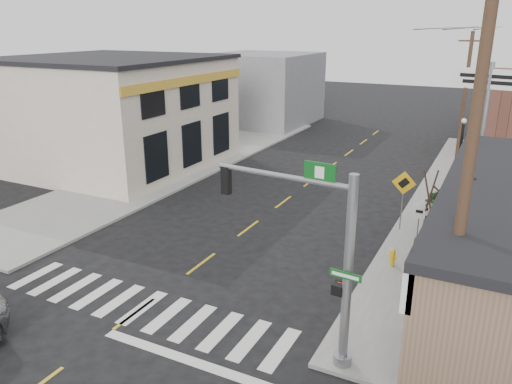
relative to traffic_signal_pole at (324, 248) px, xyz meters
The scene contains 17 objects.
ground 7.06m from the traffic_signal_pole, behind, with size 140.00×140.00×0.00m, color black.
sidewalk_right 13.32m from the traffic_signal_pole, 77.25° to the left, with size 6.00×38.00×0.13m, color gray.
sidewalk_left 19.97m from the traffic_signal_pole, 140.34° to the left, with size 6.00×38.00×0.13m, color gray.
center_line 10.34m from the traffic_signal_pole, 129.13° to the left, with size 0.12×56.00×0.01m, color gold.
crosswalk 7.05m from the traffic_signal_pole, behind, with size 11.00×2.20×0.01m, color silver.
left_building 23.47m from the traffic_signal_pole, 144.69° to the left, with size 12.00×12.00×6.80m, color beige.
bldg_distant_left 35.93m from the traffic_signal_pole, 118.52° to the left, with size 9.00×10.00×6.40m, color gray.
traffic_signal_pole is the anchor object (origin of this frame).
guide_sign 8.62m from the traffic_signal_pole, 76.00° to the left, with size 1.40×0.13×2.44m.
fire_hydrant 7.15m from the traffic_signal_pole, 84.67° to the left, with size 0.22×0.22×0.69m.
ped_crossing_sign 10.34m from the traffic_signal_pole, 89.20° to the left, with size 1.06×0.07×2.73m.
lamp_post 13.32m from the traffic_signal_pole, 80.90° to the left, with size 0.62×0.48×4.73m.
dance_center_sign 14.71m from the traffic_signal_pole, 78.74° to the left, with size 3.38×0.21×7.18m.
bare_tree 5.90m from the traffic_signal_pole, 66.22° to the left, with size 2.46×2.46×4.91m.
shrub_back 8.77m from the traffic_signal_pole, 78.45° to the left, with size 1.12×1.12×0.84m, color black.
utility_pole_near 3.70m from the traffic_signal_pole, 10.37° to the left, with size 1.78×0.27×10.21m.
utility_pole_far 21.34m from the traffic_signal_pole, 86.39° to the left, with size 1.47×0.22×8.43m.
Camera 1 is at (9.83, -10.81, 8.89)m, focal length 35.00 mm.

